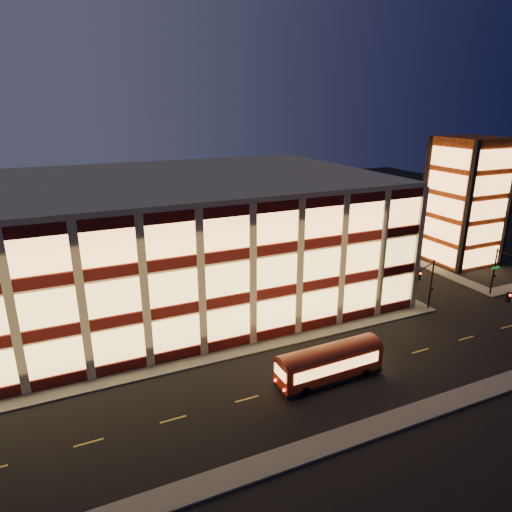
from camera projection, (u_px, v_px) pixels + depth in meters
name	position (u px, v px, depth m)	size (l,w,h in m)	color
ground	(241.00, 357.00, 42.33)	(200.00, 200.00, 0.00)	black
sidewalk_office_south	(207.00, 358.00, 42.00)	(54.00, 2.00, 0.15)	#514F4C
sidewalk_office_east	(343.00, 266.00, 65.98)	(2.00, 30.00, 0.15)	#514F4C
sidewalk_tower_west	(402.00, 256.00, 70.28)	(2.00, 30.00, 0.15)	#514F4C
sidewalk_near	(314.00, 448.00, 31.09)	(100.00, 2.00, 0.15)	#514F4C
office_building	(162.00, 239.00, 53.49)	(50.45, 30.45, 14.50)	tan
stair_tower	(465.00, 201.00, 65.40)	(8.60, 8.60, 18.00)	#8C3814
traffic_signal_far	(427.00, 279.00, 49.91)	(3.79, 1.87, 6.00)	black
traffic_signal_right	(506.00, 267.00, 53.58)	(1.20, 4.37, 6.00)	black
trolley_bus	(330.00, 361.00, 38.36)	(9.47, 2.65, 3.19)	maroon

